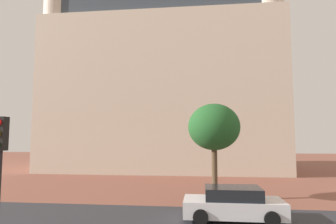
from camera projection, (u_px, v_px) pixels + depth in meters
The scene contains 3 objects.
landmark_building at pixel (164, 79), 34.40m from camera, with size 26.06×12.62×34.66m.
car_white at pixel (233, 204), 12.66m from camera, with size 4.33×2.12×1.41m.
tree_curb_far at pixel (214, 127), 16.95m from camera, with size 3.05×3.05×5.62m.
Camera 1 is at (1.54, -1.65, 3.56)m, focal length 30.68 mm.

